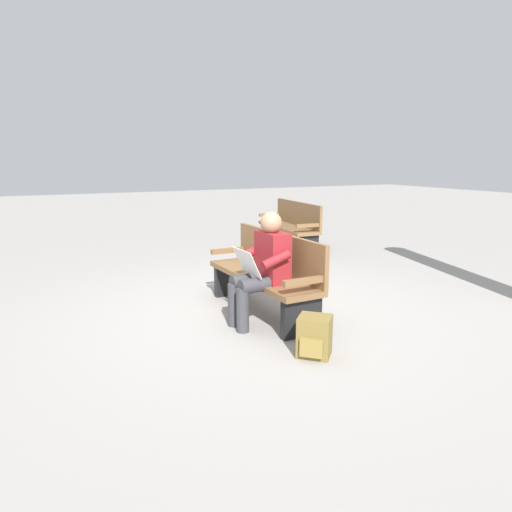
{
  "coord_description": "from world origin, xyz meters",
  "views": [
    {
      "loc": [
        -4.42,
        2.27,
        1.7
      ],
      "look_at": [
        -0.16,
        0.15,
        0.7
      ],
      "focal_mm": 32.39,
      "sensor_mm": 36.0,
      "label": 1
    }
  ],
  "objects_px": {
    "person_seated": "(263,266)",
    "bench_far": "(291,225)",
    "bench_near": "(267,273)",
    "backpack": "(314,337)"
  },
  "relations": [
    {
      "from": "person_seated",
      "to": "bench_far",
      "type": "distance_m",
      "value": 4.21
    },
    {
      "from": "person_seated",
      "to": "backpack",
      "type": "bearing_deg",
      "value": -179.55
    },
    {
      "from": "person_seated",
      "to": "bench_far",
      "type": "bearing_deg",
      "value": -36.55
    },
    {
      "from": "bench_near",
      "to": "bench_far",
      "type": "distance_m",
      "value": 3.81
    },
    {
      "from": "bench_near",
      "to": "bench_far",
      "type": "xyz_separation_m",
      "value": [
        3.13,
        -2.17,
        0.0
      ]
    },
    {
      "from": "bench_near",
      "to": "bench_far",
      "type": "bearing_deg",
      "value": -36.61
    },
    {
      "from": "person_seated",
      "to": "backpack",
      "type": "distance_m",
      "value": 1.02
    },
    {
      "from": "bench_near",
      "to": "backpack",
      "type": "xyz_separation_m",
      "value": [
        -1.24,
        0.19,
        -0.28
      ]
    },
    {
      "from": "bench_near",
      "to": "backpack",
      "type": "bearing_deg",
      "value": 169.63
    },
    {
      "from": "backpack",
      "to": "bench_far",
      "type": "xyz_separation_m",
      "value": [
        4.37,
        -2.36,
        0.28
      ]
    }
  ]
}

